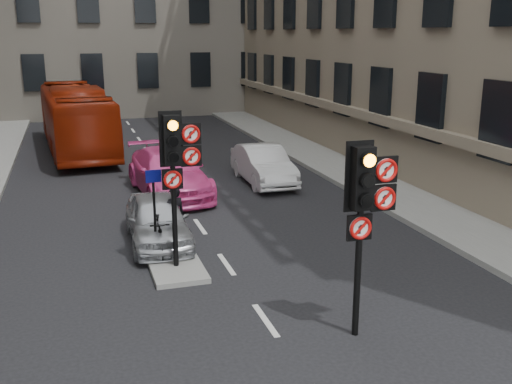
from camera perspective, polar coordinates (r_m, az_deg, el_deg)
ground at (r=10.13m, az=4.58°, el=-17.02°), size 120.00×120.00×0.00m
pavement_right at (r=23.14m, az=10.20°, el=1.56°), size 3.00×50.00×0.16m
centre_island at (r=14.14m, az=-7.59°, el=-7.16°), size 1.20×2.00×0.12m
signal_near at (r=10.50m, az=10.42°, el=-0.60°), size 0.91×0.40×3.58m
signal_far at (r=13.38m, az=-7.61°, el=3.41°), size 0.91×0.40×3.58m
car_silver at (r=15.79m, az=-9.38°, el=-2.60°), size 1.61×3.80×1.28m
car_white at (r=21.85m, az=0.70°, el=2.62°), size 1.48×4.15×1.36m
car_pink at (r=20.49m, az=-8.30°, el=1.84°), size 2.53×5.36×1.51m
bus_red at (r=28.98m, az=-16.78°, el=6.69°), size 3.33×10.89×2.99m
motorcycle at (r=14.88m, az=-9.22°, el=-4.28°), size 0.55×1.68×0.99m
motorcyclist at (r=15.63m, az=-7.77°, el=-2.22°), size 0.64×0.51×1.54m
info_sign at (r=14.31m, az=-9.67°, el=-0.86°), size 0.37×0.12×2.14m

